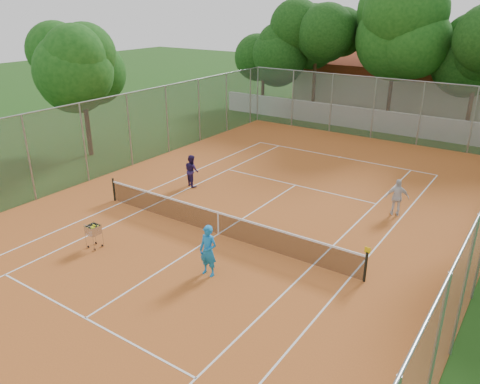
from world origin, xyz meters
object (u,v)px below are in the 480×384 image
Objects in this scene: player_far_left at (192,171)px; player_far_right at (397,197)px; player_near at (208,251)px; tennis_net at (218,223)px; clubhouse at (399,79)px; ball_hopper at (94,236)px.

player_far_right is at bearing -143.44° from player_far_left.
player_near is at bearing 156.59° from player_far_left.
tennis_net is 0.72× the size of clubhouse.
player_far_right is 12.37m from ball_hopper.
player_far_left is (-5.70, 5.98, -0.10)m from player_near.
clubhouse is at bearing -71.97° from player_far_left.
player_near is 1.13× the size of player_far_left.
clubhouse is at bearing 77.87° from ball_hopper.
player_far_left is at bearing 140.62° from tennis_net.
clubhouse is 16.75× the size of ball_hopper.
tennis_net is 7.51× the size of player_far_left.
player_near is 9.03m from player_far_right.
clubhouse is 24.40m from player_far_right.
clubhouse is at bearing -93.83° from player_far_right.
tennis_net is 5.45m from player_far_left.
clubhouse is 10.37× the size of player_far_left.
player_near is at bearing -59.45° from tennis_net.
ball_hopper is at bearing -170.33° from player_near.
player_far_right is at bearing -72.89° from clubhouse.
clubhouse is 32.51m from ball_hopper.
player_far_right is at bearing 37.70° from ball_hopper.
clubhouse reaches higher than tennis_net.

